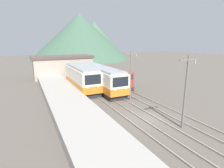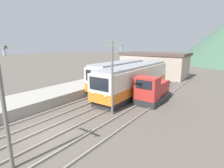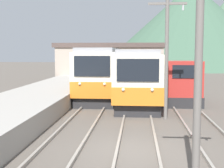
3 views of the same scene
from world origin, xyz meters
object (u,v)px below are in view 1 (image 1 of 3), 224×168
commuter_train_center (100,79)px  shunting_locomotive (120,82)px  catenary_mast_near (186,90)px  catenary_mast_mid (131,74)px  commuter_train_left (82,79)px

commuter_train_center → shunting_locomotive: size_ratio=2.81×
commuter_train_center → catenary_mast_near: catenary_mast_near is taller
catenary_mast_near → catenary_mast_mid: size_ratio=1.00×
commuter_train_left → catenary_mast_mid: 8.79m
commuter_train_center → catenary_mast_mid: catenary_mast_mid is taller
catenary_mast_near → catenary_mast_mid: bearing=90.0°
commuter_train_left → commuter_train_center: 2.85m
commuter_train_center → catenary_mast_mid: 7.31m
shunting_locomotive → commuter_train_center: bearing=152.2°
commuter_train_center → shunting_locomotive: bearing=-27.8°
commuter_train_center → commuter_train_left: bearing=169.3°
commuter_train_left → shunting_locomotive: size_ratio=2.07×
commuter_train_left → catenary_mast_near: bearing=-75.1°
catenary_mast_near → catenary_mast_mid: same height
shunting_locomotive → catenary_mast_mid: (-1.49, -5.34, 2.32)m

